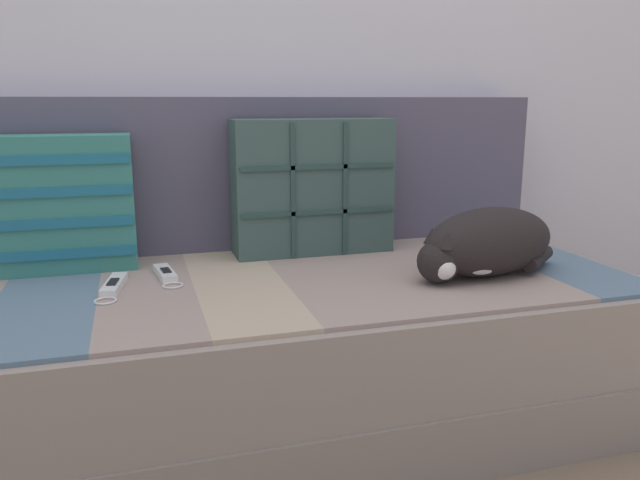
% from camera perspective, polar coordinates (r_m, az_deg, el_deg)
% --- Properties ---
extents(ground_plane, '(14.00, 14.00, 0.00)m').
position_cam_1_polar(ground_plane, '(1.59, -2.59, -17.42)').
color(ground_plane, '#7A6651').
extents(couch, '(1.80, 0.85, 0.37)m').
position_cam_1_polar(couch, '(1.62, -3.75, -9.64)').
color(couch, gray).
rests_on(couch, ground_plane).
extents(sofa_backrest, '(1.77, 0.14, 0.43)m').
position_cam_1_polar(sofa_backrest, '(1.86, -6.42, 6.16)').
color(sofa_backrest, '#514C60').
rests_on(sofa_backrest, couch).
extents(throw_pillow_quilted, '(0.45, 0.14, 0.38)m').
position_cam_1_polar(throw_pillow_quilted, '(1.76, -0.70, 4.90)').
color(throw_pillow_quilted, '#38514C').
rests_on(throw_pillow_quilted, couch).
extents(throw_pillow_striped, '(0.38, 0.14, 0.34)m').
position_cam_1_polar(throw_pillow_striped, '(1.70, -22.99, 3.07)').
color(throw_pillow_striped, '#337A70').
rests_on(throw_pillow_striped, couch).
extents(sleeping_cat, '(0.43, 0.25, 0.17)m').
position_cam_1_polar(sleeping_cat, '(1.58, 14.89, -0.37)').
color(sleeping_cat, black).
rests_on(sleeping_cat, couch).
extents(game_remote_near, '(0.08, 0.21, 0.02)m').
position_cam_1_polar(game_remote_near, '(1.51, -18.35, -4.00)').
color(game_remote_near, white).
rests_on(game_remote_near, couch).
extents(game_remote_far, '(0.07, 0.19, 0.02)m').
position_cam_1_polar(game_remote_far, '(1.58, -13.91, -3.06)').
color(game_remote_far, white).
rests_on(game_remote_far, couch).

